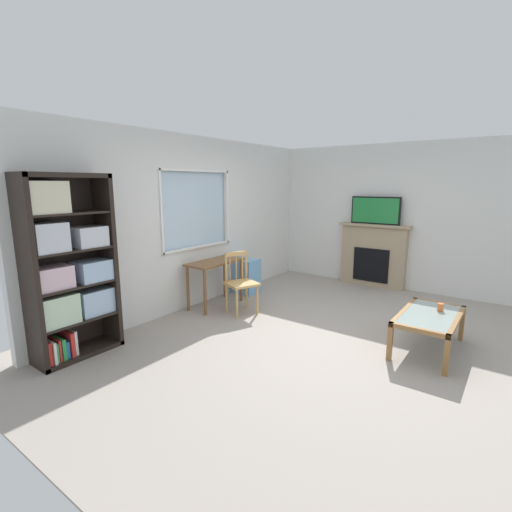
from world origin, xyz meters
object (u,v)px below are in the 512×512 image
object	(u,v)px
coffee_table	(429,319)
bookshelf	(67,267)
tv	(375,210)
fireplace	(373,255)
sippy_cup	(441,307)
plastic_drawer_unit	(246,276)
desk_under_window	(215,269)
wooden_chair	(240,282)

from	to	relation	value
coffee_table	bookshelf	bearing A→B (deg)	128.12
tv	coffee_table	bearing A→B (deg)	-147.83
tv	coffee_table	world-z (taller)	tv
fireplace	sippy_cup	distance (m)	2.65
bookshelf	fireplace	world-z (taller)	bookshelf
plastic_drawer_unit	fireplace	size ratio (longest dim) A/B	0.47
desk_under_window	coffee_table	bearing A→B (deg)	-84.99
tv	coffee_table	distance (m)	2.92
desk_under_window	sippy_cup	size ratio (longest dim) A/B	10.42
wooden_chair	plastic_drawer_unit	bearing A→B (deg)	33.09
fireplace	tv	xyz separation A→B (m)	(-0.02, -0.00, 0.83)
tv	wooden_chair	bearing A→B (deg)	157.71
bookshelf	plastic_drawer_unit	world-z (taller)	bookshelf
wooden_chair	coffee_table	distance (m)	2.54
fireplace	tv	bearing A→B (deg)	-180.00
desk_under_window	coffee_table	size ratio (longest dim) A/B	0.86
bookshelf	coffee_table	world-z (taller)	bookshelf
coffee_table	sippy_cup	xyz separation A→B (m)	(0.18, -0.08, 0.11)
plastic_drawer_unit	sippy_cup	xyz separation A→B (m)	(-0.40, -3.16, 0.18)
fireplace	tv	distance (m)	0.83
tv	fireplace	bearing A→B (deg)	0.00
plastic_drawer_unit	sippy_cup	distance (m)	3.19
bookshelf	sippy_cup	distance (m)	4.20
bookshelf	plastic_drawer_unit	size ratio (longest dim) A/B	3.35
coffee_table	sippy_cup	bearing A→B (deg)	-23.13
plastic_drawer_unit	tv	xyz separation A→B (m)	(1.73, -1.63, 1.11)
plastic_drawer_unit	tv	size ratio (longest dim) A/B	0.67
wooden_chair	plastic_drawer_unit	distance (m)	1.05
wooden_chair	sippy_cup	xyz separation A→B (m)	(0.47, -2.60, 0.02)
desk_under_window	coffee_table	world-z (taller)	desk_under_window
plastic_drawer_unit	coffee_table	bearing A→B (deg)	-100.63
desk_under_window	plastic_drawer_unit	xyz separation A→B (m)	(0.85, 0.05, -0.30)
bookshelf	fireplace	size ratio (longest dim) A/B	1.56
desk_under_window	wooden_chair	size ratio (longest dim) A/B	1.04
bookshelf	tv	world-z (taller)	bookshelf
plastic_drawer_unit	sippy_cup	world-z (taller)	plastic_drawer_unit
coffee_table	tv	bearing A→B (deg)	32.17
tv	sippy_cup	bearing A→B (deg)	-144.39
tv	plastic_drawer_unit	bearing A→B (deg)	136.70
bookshelf	wooden_chair	xyz separation A→B (m)	(2.18, -0.62, -0.54)
bookshelf	coffee_table	bearing A→B (deg)	-51.88
bookshelf	tv	xyz separation A→B (m)	(4.78, -1.69, 0.40)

